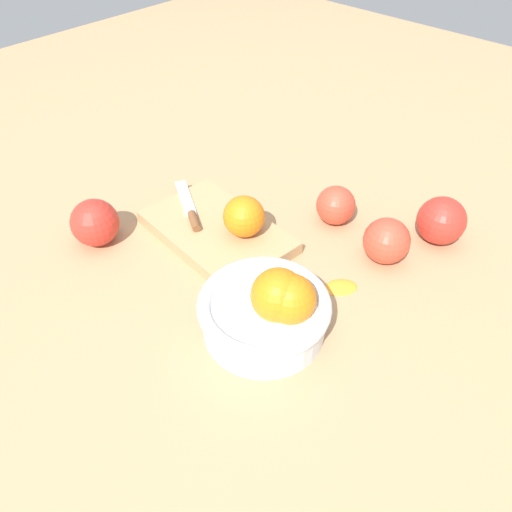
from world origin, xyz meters
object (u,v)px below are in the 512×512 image
at_px(knife, 190,211).
at_px(apple_front_left_3, 386,241).
at_px(apple_back_right, 95,223).
at_px(apple_front_left_2, 441,221).
at_px(orange_on_board, 244,216).
at_px(cutting_board, 217,232).
at_px(bowl, 269,309).
at_px(apple_front_left, 336,205).

xyz_separation_m(knife, apple_front_left_3, (-0.30, -0.15, 0.01)).
distance_m(knife, apple_back_right, 0.16).
bearing_deg(apple_front_left_2, apple_back_right, 43.30).
relative_size(orange_on_board, knife, 0.48).
bearing_deg(cutting_board, orange_on_board, -155.24).
bearing_deg(apple_front_left_2, cutting_board, 42.02).
bearing_deg(knife, cutting_board, -176.50).
height_order(bowl, orange_on_board, bowl).
relative_size(knife, apple_back_right, 1.78).
bearing_deg(apple_front_left, apple_front_left_2, -153.97).
relative_size(bowl, apple_front_left_3, 2.44).
xyz_separation_m(cutting_board, orange_on_board, (-0.04, -0.02, 0.05)).
xyz_separation_m(orange_on_board, apple_front_left_2, (-0.23, -0.23, -0.02)).
height_order(bowl, apple_front_left, bowl).
bearing_deg(apple_front_left_3, apple_back_right, 37.58).
bearing_deg(bowl, cutting_board, -24.69).
height_order(knife, apple_front_left, apple_front_left).
height_order(orange_on_board, apple_front_left, orange_on_board).
xyz_separation_m(apple_front_left, apple_front_left_2, (-0.16, -0.08, 0.01)).
xyz_separation_m(cutting_board, apple_back_right, (0.14, 0.14, 0.03)).
bearing_deg(apple_front_left_3, apple_front_left_2, -111.36).
height_order(orange_on_board, apple_front_left_2, orange_on_board).
distance_m(apple_back_right, apple_front_left_2, 0.58).
distance_m(bowl, apple_front_left, 0.28).
height_order(cutting_board, apple_back_right, apple_back_right).
height_order(knife, apple_front_left_2, apple_front_left_2).
bearing_deg(bowl, knife, -18.61).
bearing_deg(cutting_board, bowl, 155.31).
distance_m(apple_front_left, apple_front_left_2, 0.18).
xyz_separation_m(bowl, apple_front_left, (0.08, -0.27, -0.01)).
bearing_deg(orange_on_board, cutting_board, 24.76).
relative_size(orange_on_board, apple_front_left_3, 0.91).
height_order(knife, apple_front_left_3, apple_front_left_3).
relative_size(cutting_board, apple_back_right, 3.17).
bearing_deg(apple_front_left, orange_on_board, 63.84).
bearing_deg(bowl, apple_front_left_2, -102.77).
height_order(cutting_board, apple_front_left_2, apple_front_left_2).
xyz_separation_m(orange_on_board, apple_back_right, (0.18, 0.16, -0.02)).
height_order(orange_on_board, apple_back_right, orange_on_board).
bearing_deg(knife, apple_front_left_3, -153.26).
xyz_separation_m(cutting_board, apple_front_left_2, (-0.28, -0.25, 0.03)).
relative_size(orange_on_board, apple_back_right, 0.86).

